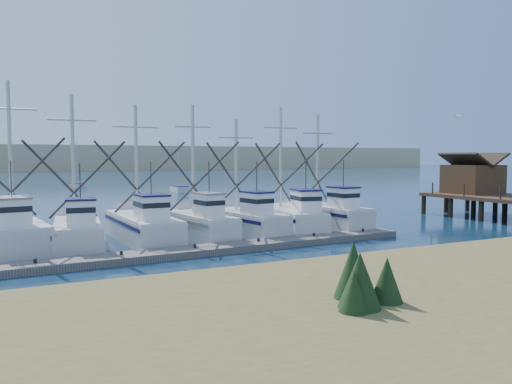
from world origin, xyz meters
TOP-DOWN VIEW (x-y plane):
  - ground at (0.00, 0.00)m, footprint 500.00×500.00m
  - shore_bank at (-8.00, -10.00)m, footprint 40.00×10.00m
  - floating_dock at (-7.37, 5.61)m, footprint 28.24×3.56m
  - timber_pier at (21.50, 8.46)m, footprint 7.00×20.00m
  - dune_ridge at (0.00, 210.00)m, footprint 360.00×60.00m
  - trawler_fleet at (-7.64, 10.56)m, footprint 27.79×8.93m
  - sailboat_near at (6.80, 53.44)m, footprint 2.14×5.56m
  - sailboat_far at (-5.92, 71.02)m, footprint 3.12×5.50m
  - flying_gull at (17.28, 10.11)m, footprint 1.04×0.19m

SIDE VIEW (x-z plane):
  - ground at x=0.00m, z-range 0.00..0.00m
  - floating_dock at x=-7.37m, z-range 0.00..0.38m
  - sailboat_far at x=-5.92m, z-range -3.55..4.55m
  - sailboat_near at x=6.80m, z-range -3.55..4.55m
  - shore_bank at x=-8.00m, z-range 0.00..1.60m
  - trawler_fleet at x=-7.64m, z-range -3.85..5.84m
  - timber_pier at x=21.50m, z-range -1.43..6.57m
  - dune_ridge at x=0.00m, z-range 0.00..10.00m
  - flying_gull at x=17.28m, z-range 8.59..8.78m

